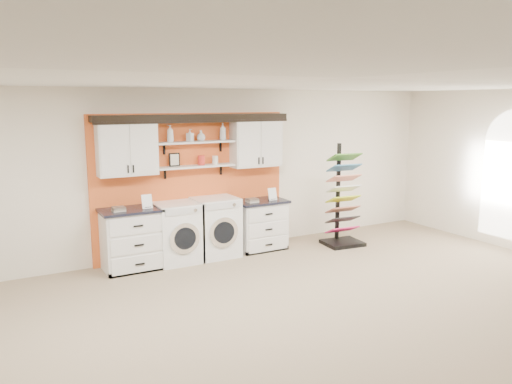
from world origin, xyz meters
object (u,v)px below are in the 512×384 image
sample_rack (342,214)px  dryer (215,227)px  base_cabinet_left (133,239)px  base_cabinet_right (260,224)px  washer (177,233)px

sample_rack → dryer: bearing=174.2°
base_cabinet_left → base_cabinet_right: base_cabinet_left is taller
base_cabinet_left → base_cabinet_right: 2.26m
base_cabinet_left → washer: 0.72m
base_cabinet_right → sample_rack: bearing=-18.8°
base_cabinet_left → dryer: 1.39m
base_cabinet_right → washer: 1.54m
base_cabinet_left → base_cabinet_right: size_ratio=1.10×
base_cabinet_right → dryer: 0.87m
base_cabinet_left → base_cabinet_right: (2.26, 0.00, -0.04)m
washer → dryer: bearing=-0.0°
washer → dryer: 0.67m
dryer → sample_rack: sample_rack is taller
base_cabinet_right → washer: size_ratio=0.91×
base_cabinet_left → washer: (0.72, -0.00, 0.01)m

